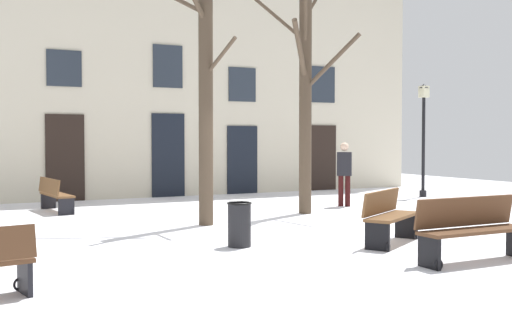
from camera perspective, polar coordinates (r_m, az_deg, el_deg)
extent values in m
plane|color=white|center=(12.05, 3.50, -6.69)|extent=(30.05, 30.05, 0.00)
cube|color=beige|center=(19.78, -8.83, 7.78)|extent=(18.78, 0.40, 7.65)
cube|color=black|center=(18.80, -17.09, 0.19)|extent=(1.09, 0.08, 2.52)
cube|color=#262D38|center=(18.90, -17.17, 8.03)|extent=(0.98, 0.06, 1.04)
cube|color=black|center=(19.54, -8.05, 0.44)|extent=(1.05, 0.08, 2.59)
cube|color=#262D38|center=(19.66, -8.09, 8.49)|extent=(0.95, 0.06, 1.32)
cube|color=black|center=(20.49, -1.27, 0.02)|extent=(1.07, 0.08, 2.23)
cube|color=#262D38|center=(20.55, -1.28, 6.92)|extent=(0.97, 0.06, 1.11)
cube|color=black|center=(21.99, 6.11, 0.21)|extent=(1.07, 0.08, 2.28)
cube|color=#262D38|center=(22.06, 6.14, 6.89)|extent=(0.97, 0.06, 1.26)
cylinder|color=#4C3D2D|center=(13.09, -4.62, 6.01)|extent=(0.30, 0.30, 5.48)
cylinder|color=#4C3D2D|center=(13.01, -5.58, 14.33)|extent=(0.76, 0.62, 0.84)
cylinder|color=#4C3D2D|center=(12.86, -3.30, 9.42)|extent=(0.41, 0.87, 0.76)
cylinder|color=#4C3D2D|center=(15.10, 4.54, 5.15)|extent=(0.30, 0.30, 5.30)
cylinder|color=#4C3D2D|center=(14.60, 4.06, 9.98)|extent=(0.98, 1.06, 1.28)
cylinder|color=#4C3D2D|center=(14.88, 6.96, 8.89)|extent=(0.86, 1.28, 1.28)
cylinder|color=#4C3D2D|center=(15.48, 2.24, 12.68)|extent=(1.02, 0.94, 1.15)
cylinder|color=#4C3D2D|center=(14.83, 4.57, 13.02)|extent=(0.63, 0.98, 1.30)
cylinder|color=black|center=(20.00, 15.08, 1.13)|extent=(0.10, 0.10, 3.08)
cylinder|color=black|center=(20.07, 15.04, -2.99)|extent=(0.22, 0.22, 0.20)
cube|color=beige|center=(20.05, 15.13, 6.05)|extent=(0.24, 0.24, 0.36)
cone|color=black|center=(20.06, 15.13, 6.57)|extent=(0.30, 0.30, 0.14)
cylinder|color=black|center=(10.50, -1.53, -6.01)|extent=(0.39, 0.39, 0.72)
torus|color=black|center=(10.45, -1.54, -3.98)|extent=(0.42, 0.42, 0.04)
cube|color=brown|center=(16.21, -17.78, -3.04)|extent=(0.61, 1.78, 0.05)
cube|color=brown|center=(16.14, -18.43, -2.26)|extent=(0.28, 1.74, 0.38)
cube|color=black|center=(15.45, -16.99, -4.07)|extent=(0.38, 0.10, 0.42)
torus|color=black|center=(15.51, -16.41, -4.53)|extent=(0.05, 0.17, 0.17)
cube|color=black|center=(17.01, -18.48, -3.53)|extent=(0.38, 0.10, 0.42)
torus|color=black|center=(17.06, -17.96, -3.95)|extent=(0.05, 0.17, 0.17)
cube|color=brown|center=(10.98, 12.42, -5.08)|extent=(1.58, 1.22, 0.05)
cube|color=brown|center=(11.02, 11.40, -3.78)|extent=(1.39, 0.91, 0.40)
cube|color=black|center=(10.33, 11.05, -6.84)|extent=(0.27, 0.38, 0.48)
torus|color=black|center=(10.30, 11.99, -7.78)|extent=(0.16, 0.12, 0.17)
cube|color=black|center=(11.69, 13.60, -5.84)|extent=(0.27, 0.38, 0.48)
torus|color=black|center=(11.66, 14.44, -6.65)|extent=(0.16, 0.12, 0.17)
cube|color=black|center=(7.86, -20.42, -9.93)|extent=(0.14, 0.43, 0.42)
torus|color=black|center=(8.07, -20.79, -10.59)|extent=(0.17, 0.06, 0.17)
cube|color=#51331E|center=(9.69, 19.49, -6.13)|extent=(1.90, 0.47, 0.05)
cube|color=#51331E|center=(9.80, 18.63, -4.49)|extent=(1.89, 0.13, 0.44)
cube|color=black|center=(9.11, 15.59, -8.10)|extent=(0.06, 0.41, 0.47)
torus|color=black|center=(9.01, 16.34, -9.22)|extent=(0.17, 0.03, 0.17)
cylinder|color=#350F0F|center=(16.82, 7.78, -2.83)|extent=(0.14, 0.14, 0.82)
cylinder|color=#350F0F|center=(16.80, 8.39, -2.84)|extent=(0.14, 0.14, 0.82)
cube|color=black|center=(16.76, 8.10, -0.36)|extent=(0.43, 0.41, 0.63)
sphere|color=beige|center=(16.75, 8.11, 1.21)|extent=(0.23, 0.23, 0.23)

